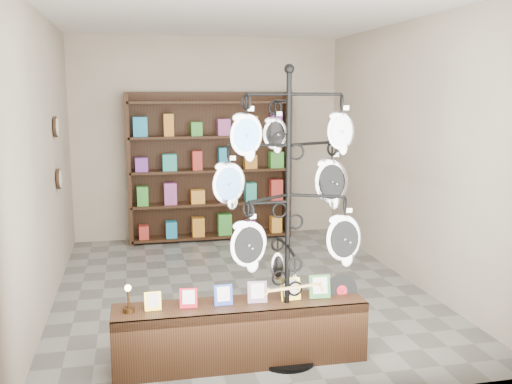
{
  "coord_description": "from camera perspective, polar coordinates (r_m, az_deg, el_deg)",
  "views": [
    {
      "loc": [
        -1.14,
        -6.07,
        2.18
      ],
      "look_at": [
        -0.03,
        -1.0,
        1.28
      ],
      "focal_mm": 40.0,
      "sensor_mm": 36.0,
      "label": 1
    }
  ],
  "objects": [
    {
      "name": "room_envelope",
      "position": [
        6.18,
        -1.78,
        6.8
      ],
      "size": [
        5.0,
        5.0,
        5.0
      ],
      "color": "#BDAB98",
      "rests_on": "ground"
    },
    {
      "name": "ground",
      "position": [
        6.55,
        -1.69,
        -9.6
      ],
      "size": [
        5.0,
        5.0,
        0.0
      ],
      "primitive_type": "plane",
      "color": "slate",
      "rests_on": "ground"
    },
    {
      "name": "back_shelving",
      "position": [
        8.52,
        -4.62,
        2.06
      ],
      "size": [
        2.42,
        0.36,
        2.2
      ],
      "color": "black",
      "rests_on": "ground"
    },
    {
      "name": "wall_clocks",
      "position": [
        6.95,
        -19.26,
        3.69
      ],
      "size": [
        0.03,
        0.24,
        0.84
      ],
      "color": "black",
      "rests_on": "ground"
    },
    {
      "name": "display_tree",
      "position": [
        4.49,
        3.23,
        -0.33
      ],
      "size": [
        1.23,
        1.07,
        2.4
      ],
      "rotation": [
        0.0,
        0.0,
        0.07
      ],
      "color": "black",
      "rests_on": "ground"
    },
    {
      "name": "front_shelf",
      "position": [
        4.79,
        -1.55,
        -13.86
      ],
      "size": [
        2.05,
        0.44,
        0.72
      ],
      "rotation": [
        0.0,
        0.0,
        -0.01
      ],
      "color": "black",
      "rests_on": "ground"
    }
  ]
}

